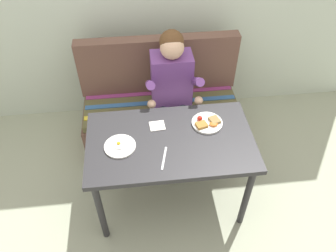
# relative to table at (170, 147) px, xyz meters

# --- Properties ---
(ground_plane) EXTENTS (8.00, 8.00, 0.00)m
(ground_plane) POSITION_rel_table_xyz_m (0.00, 0.00, -0.65)
(ground_plane) COLOR #A1A78D
(table) EXTENTS (1.20, 0.70, 0.73)m
(table) POSITION_rel_table_xyz_m (0.00, 0.00, 0.00)
(table) COLOR #28272A
(table) RESTS_ON ground
(couch) EXTENTS (1.44, 0.56, 1.00)m
(couch) POSITION_rel_table_xyz_m (0.00, 0.76, -0.32)
(couch) COLOR brown
(couch) RESTS_ON ground
(person) EXTENTS (0.45, 0.61, 1.21)m
(person) POSITION_rel_table_xyz_m (0.09, 0.59, 0.09)
(person) COLOR #6D3E86
(person) RESTS_ON ground
(plate_breakfast) EXTENTS (0.23, 0.23, 0.05)m
(plate_breakfast) POSITION_rel_table_xyz_m (0.29, 0.13, 0.10)
(plate_breakfast) COLOR white
(plate_breakfast) RESTS_ON table
(plate_eggs) EXTENTS (0.22, 0.22, 0.04)m
(plate_eggs) POSITION_rel_table_xyz_m (-0.36, -0.03, 0.09)
(plate_eggs) COLOR white
(plate_eggs) RESTS_ON table
(napkin) EXTENTS (0.12, 0.11, 0.01)m
(napkin) POSITION_rel_table_xyz_m (-0.08, 0.15, 0.09)
(napkin) COLOR white
(napkin) RESTS_ON table
(knife) EXTENTS (0.06, 0.20, 0.00)m
(knife) POSITION_rel_table_xyz_m (-0.06, -0.17, 0.08)
(knife) COLOR silver
(knife) RESTS_ON table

